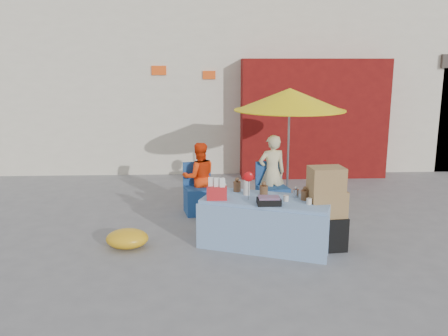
{
  "coord_description": "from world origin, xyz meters",
  "views": [
    {
      "loc": [
        -0.26,
        -6.16,
        2.49
      ],
      "look_at": [
        0.05,
        0.6,
        1.0
      ],
      "focal_mm": 38.0,
      "sensor_mm": 36.0,
      "label": 1
    }
  ],
  "objects_px": {
    "market_table": "(266,221)",
    "chair_right": "(272,197)",
    "umbrella": "(290,100)",
    "chair_left": "(199,198)",
    "box_stack": "(326,211)",
    "vendor_orange": "(199,177)",
    "vendor_beige": "(272,173)"
  },
  "relations": [
    {
      "from": "umbrella",
      "to": "chair_right",
      "type": "bearing_deg",
      "value": -136.81
    },
    {
      "from": "chair_right",
      "to": "chair_left",
      "type": "bearing_deg",
      "value": 168.81
    },
    {
      "from": "umbrella",
      "to": "box_stack",
      "type": "bearing_deg",
      "value": -84.76
    },
    {
      "from": "chair_right",
      "to": "umbrella",
      "type": "relative_size",
      "value": 0.41
    },
    {
      "from": "market_table",
      "to": "umbrella",
      "type": "bearing_deg",
      "value": 92.32
    },
    {
      "from": "umbrella",
      "to": "box_stack",
      "type": "height_order",
      "value": "umbrella"
    },
    {
      "from": "vendor_orange",
      "to": "box_stack",
      "type": "relative_size",
      "value": 1.04
    },
    {
      "from": "chair_left",
      "to": "vendor_orange",
      "type": "xyz_separation_m",
      "value": [
        0.0,
        0.13,
        0.34
      ]
    },
    {
      "from": "chair_left",
      "to": "box_stack",
      "type": "distance_m",
      "value": 2.42
    },
    {
      "from": "market_table",
      "to": "umbrella",
      "type": "distance_m",
      "value": 2.46
    },
    {
      "from": "market_table",
      "to": "chair_right",
      "type": "height_order",
      "value": "market_table"
    },
    {
      "from": "chair_left",
      "to": "chair_right",
      "type": "bearing_deg",
      "value": -11.19
    },
    {
      "from": "umbrella",
      "to": "chair_left",
      "type": "bearing_deg",
      "value": -169.62
    },
    {
      "from": "box_stack",
      "to": "chair_right",
      "type": "bearing_deg",
      "value": 106.15
    },
    {
      "from": "vendor_orange",
      "to": "vendor_beige",
      "type": "bearing_deg",
      "value": 168.81
    },
    {
      "from": "chair_right",
      "to": "umbrella",
      "type": "distance_m",
      "value": 1.69
    },
    {
      "from": "market_table",
      "to": "box_stack",
      "type": "bearing_deg",
      "value": 11.29
    },
    {
      "from": "chair_right",
      "to": "umbrella",
      "type": "xyz_separation_m",
      "value": [
        0.3,
        0.28,
        1.64
      ]
    },
    {
      "from": "market_table",
      "to": "chair_right",
      "type": "relative_size",
      "value": 2.3
    },
    {
      "from": "chair_right",
      "to": "vendor_orange",
      "type": "distance_m",
      "value": 1.3
    },
    {
      "from": "chair_left",
      "to": "umbrella",
      "type": "bearing_deg",
      "value": -0.81
    },
    {
      "from": "umbrella",
      "to": "vendor_beige",
      "type": "bearing_deg",
      "value": -153.43
    },
    {
      "from": "market_table",
      "to": "chair_right",
      "type": "bearing_deg",
      "value": 99.51
    },
    {
      "from": "box_stack",
      "to": "vendor_orange",
      "type": "bearing_deg",
      "value": 133.87
    },
    {
      "from": "chair_right",
      "to": "vendor_orange",
      "type": "relative_size",
      "value": 0.71
    },
    {
      "from": "vendor_beige",
      "to": "umbrella",
      "type": "relative_size",
      "value": 0.63
    },
    {
      "from": "vendor_orange",
      "to": "umbrella",
      "type": "bearing_deg",
      "value": 174.33
    },
    {
      "from": "market_table",
      "to": "vendor_beige",
      "type": "height_order",
      "value": "vendor_beige"
    },
    {
      "from": "vendor_orange",
      "to": "chair_right",
      "type": "bearing_deg",
      "value": 162.65
    },
    {
      "from": "market_table",
      "to": "vendor_orange",
      "type": "distance_m",
      "value": 1.92
    },
    {
      "from": "market_table",
      "to": "vendor_beige",
      "type": "xyz_separation_m",
      "value": [
        0.32,
        1.66,
        0.31
      ]
    },
    {
      "from": "chair_right",
      "to": "vendor_beige",
      "type": "relative_size",
      "value": 0.65
    }
  ]
}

